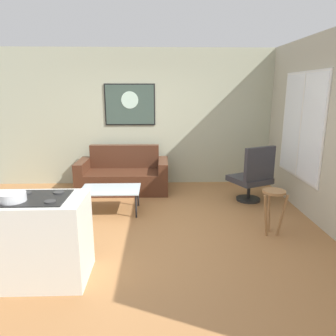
{
  "coord_description": "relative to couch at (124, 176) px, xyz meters",
  "views": [
    {
      "loc": [
        0.22,
        -4.24,
        1.98
      ],
      "look_at": [
        0.38,
        0.9,
        0.7
      ],
      "focal_mm": 33.71,
      "sensor_mm": 36.0,
      "label": 1
    }
  ],
  "objects": [
    {
      "name": "ground",
      "position": [
        0.47,
        -1.86,
        -0.31
      ],
      "size": [
        6.4,
        6.4,
        0.04
      ],
      "primitive_type": "cube",
      "color": "#A36E3F"
    },
    {
      "name": "back_wall",
      "position": [
        0.47,
        0.56,
        1.11
      ],
      "size": [
        6.4,
        0.05,
        2.8
      ],
      "primitive_type": "cube",
      "color": "#B0B497",
      "rests_on": "ground"
    },
    {
      "name": "right_wall",
      "position": [
        3.1,
        -1.56,
        1.11
      ],
      "size": [
        0.05,
        6.4,
        2.8
      ],
      "primitive_type": "cube",
      "color": "#B5B099",
      "rests_on": "ground"
    },
    {
      "name": "couch",
      "position": [
        0.0,
        0.0,
        0.0
      ],
      "size": [
        1.78,
        0.85,
        0.88
      ],
      "color": "#4A2819",
      "rests_on": "ground"
    },
    {
      "name": "coffee_table",
      "position": [
        -0.09,
        -1.14,
        0.08
      ],
      "size": [
        0.96,
        0.62,
        0.4
      ],
      "color": "silver",
      "rests_on": "ground"
    },
    {
      "name": "armchair",
      "position": [
        2.38,
        -0.74,
        0.2
      ],
      "size": [
        0.82,
        0.81,
        1.03
      ],
      "color": "black",
      "rests_on": "ground"
    },
    {
      "name": "bar_stool",
      "position": [
        2.27,
        -2.05,
        0.2
      ],
      "size": [
        0.36,
        0.35,
        0.64
      ],
      "color": "#976A40",
      "rests_on": "ground"
    },
    {
      "name": "kitchen_counter",
      "position": [
        -0.79,
        -3.03,
        0.16
      ],
      "size": [
        1.46,
        0.64,
        0.93
      ],
      "color": "silver",
      "rests_on": "ground"
    },
    {
      "name": "mixing_bowl",
      "position": [
        -0.73,
        -3.14,
        0.66
      ],
      "size": [
        0.25,
        0.25,
        0.1
      ],
      "color": "silver",
      "rests_on": "kitchen_counter"
    },
    {
      "name": "wall_painting",
      "position": [
        0.12,
        0.52,
        1.39
      ],
      "size": [
        1.03,
        0.03,
        0.84
      ],
      "color": "black"
    },
    {
      "name": "window",
      "position": [
        3.06,
        -0.96,
        1.11
      ],
      "size": [
        0.03,
        1.51,
        1.74
      ],
      "color": "silver"
    }
  ]
}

